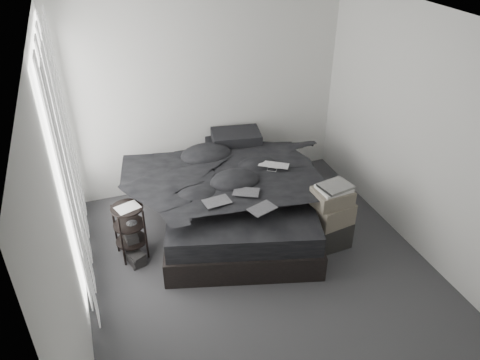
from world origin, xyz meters
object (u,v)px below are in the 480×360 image
object	(u,v)px
bed	(239,212)
laptop	(273,162)
side_stand	(130,232)
box_lower	(328,233)

from	to	relation	value
bed	laptop	bearing A→B (deg)	7.50
side_stand	box_lower	xyz separation A→B (m)	(2.15, -0.57, -0.15)
bed	laptop	xyz separation A→B (m)	(0.41, -0.06, 0.66)
laptop	box_lower	distance (m)	1.04
box_lower	laptop	bearing A→B (deg)	121.36
laptop	box_lower	size ratio (longest dim) A/B	0.80
bed	side_stand	bearing A→B (deg)	-156.79
bed	laptop	world-z (taller)	laptop
bed	box_lower	world-z (taller)	box_lower
laptop	bed	bearing A→B (deg)	-154.50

